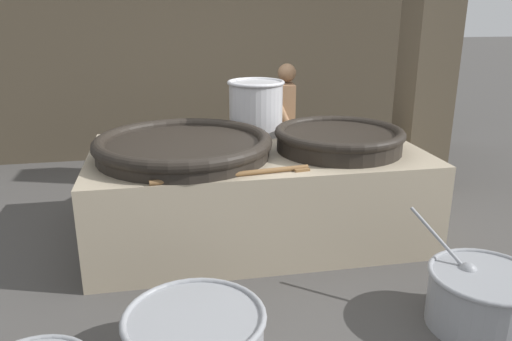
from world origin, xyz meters
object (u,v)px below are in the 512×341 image
Objects in this scene: giant_wok_far at (339,138)px; prep_bowl_vegetables at (483,297)px; cook at (285,123)px; prep_bowl_meat at (195,339)px; giant_wok_near at (183,146)px; stock_pot at (256,107)px.

prep_bowl_vegetables is (0.47, -1.55, -0.71)m from giant_wok_far.
prep_bowl_meat is (-1.26, -2.90, -0.58)m from cook.
giant_wok_near is at bearing 177.44° from giant_wok_far.
cook is 1.66× the size of prep_bowl_vegetables.
stock_pot reaches higher than giant_wok_far.
giant_wok_near is 1.82× the size of prep_bowl_meat.
prep_bowl_vegetables is 1.90m from prep_bowl_meat.
giant_wok_far is at bearing -2.56° from giant_wok_near.
cook reaches higher than prep_bowl_meat.
prep_bowl_meat is at bearing -109.11° from stock_pot.
giant_wok_far is at bearing -50.04° from stock_pot.
giant_wok_near is 1.73× the size of prep_bowl_vegetables.
prep_bowl_meat is (-0.81, -2.34, -0.89)m from stock_pot.
cook is 1.75× the size of prep_bowl_meat.
stock_pot reaches higher than prep_bowl_meat.
cook is (-0.16, 1.29, -0.14)m from giant_wok_far.
giant_wok_far is 1.38× the size of prep_bowl_meat.
cook is at bearing 45.49° from giant_wok_near.
giant_wok_near is at bearing 88.12° from prep_bowl_meat.
stock_pot is at bearing 115.50° from prep_bowl_vegetables.
giant_wok_far is at bearing 107.05° from prep_bowl_vegetables.
giant_wok_near is 1.32× the size of giant_wok_far.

